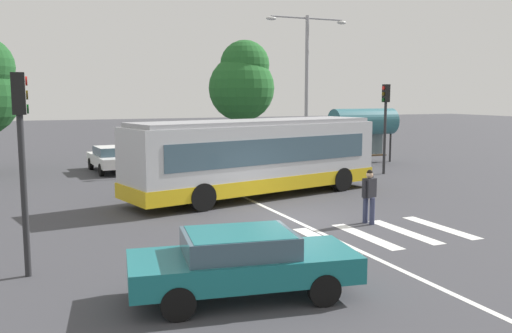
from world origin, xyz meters
name	(u,v)px	position (x,y,z in m)	size (l,w,h in m)	color
ground_plane	(292,219)	(0.00, 0.00, 0.00)	(160.00, 160.00, 0.00)	#3D3D42
city_transit_bus	(256,157)	(0.49, 4.16, 1.59)	(11.19, 5.04, 3.06)	black
pedestrian_crossing_street	(369,193)	(1.91, -1.57, 0.97)	(0.56, 0.42, 1.72)	#333856
foreground_sedan	(242,260)	(-4.07, -5.89, 0.77)	(4.72, 2.46, 1.35)	black
parked_car_white	(112,157)	(-3.82, 13.65, 0.77)	(2.16, 4.63, 1.35)	black
parked_car_blue	(158,155)	(-1.29, 14.02, 0.77)	(1.98, 4.55, 1.35)	black
parked_car_silver	(209,153)	(1.59, 13.66, 0.77)	(1.93, 4.53, 1.35)	black
parked_car_black	(254,152)	(4.31, 13.53, 0.77)	(2.01, 4.57, 1.35)	black
traffic_light_near_corner	(21,141)	(-8.01, -2.84, 3.03)	(0.33, 0.32, 4.51)	#28282B
traffic_light_far_corner	(385,114)	(9.01, 7.42, 3.08)	(0.33, 0.32, 4.58)	#28282B
bus_stop_shelter	(363,123)	(10.51, 11.62, 2.42)	(4.10, 1.54, 3.25)	#28282B
twin_arm_street_lamp	(307,73)	(6.80, 11.81, 5.27)	(5.02, 0.32, 8.44)	#939399
background_tree_right	(243,81)	(6.78, 21.67, 5.04)	(4.80, 4.80, 8.03)	brown
crosswalk_painted_stripes	(366,236)	(0.95, -2.84, 0.00)	(5.87, 3.09, 0.01)	silver
lane_center_line	(266,207)	(-0.05, 2.00, 0.00)	(0.16, 24.00, 0.01)	silver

